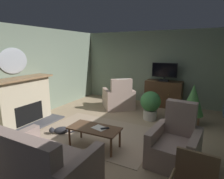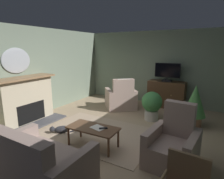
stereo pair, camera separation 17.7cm
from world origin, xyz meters
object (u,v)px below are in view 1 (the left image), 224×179
fireplace (24,102)px  sofa_floral (43,167)px  tv_remote (105,128)px  cat (61,130)px  wall_mirror_oval (13,61)px  folded_newspaper (100,128)px  tv_cabinet (163,94)px  potted_plant_small_fern_corner (193,103)px  television (164,71)px  potted_plant_on_hearth_side (150,104)px  armchair_by_fireplace (119,99)px  armchair_beside_cabinet (175,145)px  coffee_table (94,130)px

fireplace → sofa_floral: bearing=-32.7°
tv_remote → cat: 1.34m
wall_mirror_oval → folded_newspaper: (2.71, -0.13, -1.27)m
tv_cabinet → sofa_floral: bearing=-97.6°
cat → potted_plant_small_fern_corner: bearing=37.2°
sofa_floral → tv_cabinet: bearing=82.4°
fireplace → folded_newspaper: 2.47m
wall_mirror_oval → tv_remote: bearing=-2.4°
wall_mirror_oval → television: bearing=45.8°
television → wall_mirror_oval: bearing=-134.2°
fireplace → potted_plant_on_hearth_side: bearing=33.0°
fireplace → cat: (1.30, -0.04, -0.52)m
wall_mirror_oval → potted_plant_small_fern_corner: (4.28, 2.04, -1.09)m
fireplace → wall_mirror_oval: (-0.25, 0.00, 1.09)m
sofa_floral → armchair_by_fireplace: armchair_by_fireplace is taller
armchair_beside_cabinet → wall_mirror_oval: bearing=-179.1°
potted_plant_on_hearth_side → cat: (-1.63, -1.94, -0.38)m
cat → folded_newspaper: bearing=-4.5°
fireplace → coffee_table: (2.36, -0.17, -0.23)m
wall_mirror_oval → television: size_ratio=0.97×
armchair_beside_cabinet → fireplace: bearing=-179.0°
tv_cabinet → folded_newspaper: (-0.50, -3.49, -0.00)m
television → folded_newspaper: size_ratio=2.83×
armchair_beside_cabinet → armchair_by_fireplace: armchair_by_fireplace is taller
coffee_table → folded_newspaper: 0.12m
tv_cabinet → armchair_by_fireplace: (-1.30, -0.94, -0.10)m
fireplace → potted_plant_small_fern_corner: 4.52m
wall_mirror_oval → sofa_floral: (2.57, -1.49, -1.38)m
wall_mirror_oval → tv_cabinet: bearing=46.2°
potted_plant_on_hearth_side → folded_newspaper: bearing=-102.8°
television → potted_plant_on_hearth_side: size_ratio=1.02×
cat → potted_plant_on_hearth_side: bearing=49.9°
tv_cabinet → coffee_table: (-0.61, -3.52, -0.05)m
fireplace → cat: 1.40m
potted_plant_small_fern_corner → television: bearing=130.1°
sofa_floral → armchair_by_fireplace: (-0.65, 3.91, 0.02)m
sofa_floral → potted_plant_on_hearth_side: bearing=79.9°
television → cat: bearing=-116.6°
folded_newspaper → potted_plant_small_fern_corner: potted_plant_small_fern_corner is taller
potted_plant_on_hearth_side → armchair_by_fireplace: bearing=157.6°
armchair_by_fireplace → wall_mirror_oval: bearing=-128.3°
sofa_floral → potted_plant_small_fern_corner: 3.93m
tv_cabinet → potted_plant_on_hearth_side: (-0.04, -1.45, 0.03)m
potted_plant_small_fern_corner → armchair_by_fireplace: bearing=170.9°
folded_newspaper → armchair_by_fireplace: size_ratio=0.23×
folded_newspaper → sofa_floral: sofa_floral is taller
wall_mirror_oval → potted_plant_on_hearth_side: size_ratio=0.99×
tv_remote → armchair_beside_cabinet: armchair_beside_cabinet is taller
potted_plant_small_fern_corner → armchair_beside_cabinet: bearing=-93.1°
tv_remote → potted_plant_on_hearth_side: potted_plant_on_hearth_side is taller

